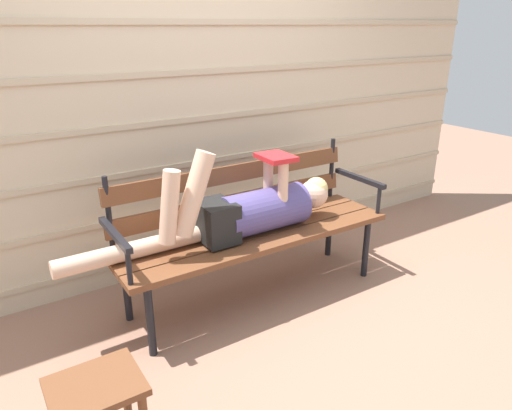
% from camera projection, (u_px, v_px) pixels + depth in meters
% --- Properties ---
extents(ground_plane, '(12.00, 12.00, 0.00)m').
position_uv_depth(ground_plane, '(268.00, 305.00, 3.00)').
color(ground_plane, '#936B56').
extents(house_siding, '(5.26, 0.08, 2.47)m').
position_uv_depth(house_siding, '(202.00, 94.00, 3.20)').
color(house_siding, beige).
rests_on(house_siding, ground).
extents(park_bench, '(1.80, 0.52, 0.91)m').
position_uv_depth(park_bench, '(250.00, 222.00, 2.99)').
color(park_bench, brown).
rests_on(park_bench, ground).
extents(reclining_person, '(1.75, 0.27, 0.60)m').
position_uv_depth(reclining_person, '(245.00, 210.00, 2.85)').
color(reclining_person, '#514784').
extents(footstool, '(0.35, 0.30, 0.38)m').
position_uv_depth(footstool, '(97.00, 401.00, 1.84)').
color(footstool, brown).
rests_on(footstool, ground).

